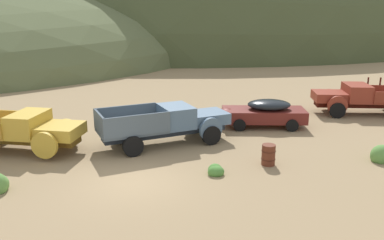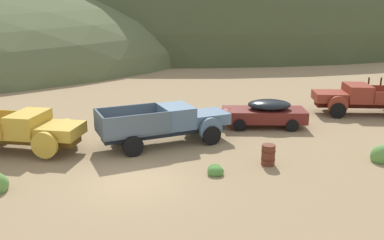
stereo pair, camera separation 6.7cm
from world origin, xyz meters
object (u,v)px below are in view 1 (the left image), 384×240
at_px(truck_faded_yellow, 27,131).
at_px(oil_drum_spare, 268,155).
at_px(truck_chalk_blue, 173,123).
at_px(truck_rust_red, 359,98).
at_px(car_oxblood, 261,113).

height_order(truck_faded_yellow, oil_drum_spare, truck_faded_yellow).
relative_size(truck_chalk_blue, oil_drum_spare, 7.46).
bearing_deg(truck_rust_red, truck_chalk_blue, 30.03).
height_order(car_oxblood, truck_rust_red, truck_rust_red).
xyz_separation_m(truck_rust_red, oil_drum_spare, (-8.63, -7.21, -0.57)).
height_order(truck_faded_yellow, truck_chalk_blue, truck_faded_yellow).
height_order(truck_faded_yellow, car_oxblood, truck_faded_yellow).
bearing_deg(truck_faded_yellow, truck_chalk_blue, 20.12).
bearing_deg(car_oxblood, oil_drum_spare, 85.13).
distance_m(truck_rust_red, oil_drum_spare, 11.26).
bearing_deg(oil_drum_spare, truck_faded_yellow, 161.04).
distance_m(car_oxblood, truck_rust_red, 7.18).
xyz_separation_m(truck_faded_yellow, truck_chalk_blue, (6.88, 0.05, 0.00)).
bearing_deg(truck_chalk_blue, truck_faded_yellow, 166.33).
bearing_deg(truck_rust_red, oil_drum_spare, 53.76).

